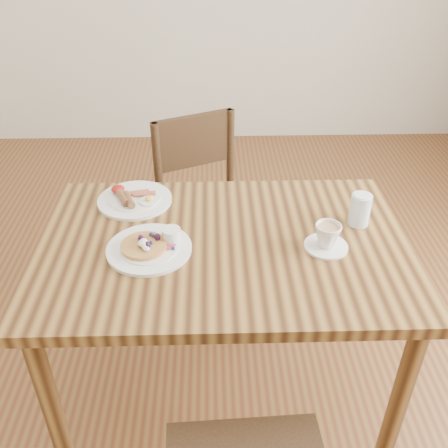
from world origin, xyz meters
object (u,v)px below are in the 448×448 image
at_px(dining_table, 224,266).
at_px(breakfast_plate, 134,199).
at_px(pancake_plate, 151,246).
at_px(teacup_saucer, 327,238).
at_px(water_glass, 360,210).
at_px(chair_far, 207,206).

bearing_deg(dining_table, breakfast_plate, 141.25).
xyz_separation_m(dining_table, pancake_plate, (-0.23, -0.04, 0.11)).
height_order(teacup_saucer, water_glass, water_glass).
relative_size(chair_far, teacup_saucer, 6.29).
height_order(chair_far, pancake_plate, chair_far).
relative_size(teacup_saucer, water_glass, 1.27).
relative_size(dining_table, pancake_plate, 4.44).
bearing_deg(breakfast_plate, water_glass, -11.88).
relative_size(dining_table, water_glass, 10.85).
bearing_deg(pancake_plate, dining_table, 8.75).
bearing_deg(teacup_saucer, water_glass, 44.31).
relative_size(breakfast_plate, teacup_saucer, 1.93).
bearing_deg(dining_table, pancake_plate, -171.25).
bearing_deg(pancake_plate, chair_far, 75.48).
distance_m(chair_far, water_glass, 0.81).
relative_size(breakfast_plate, water_glass, 2.44).
bearing_deg(dining_table, chair_far, 95.46).
distance_m(dining_table, teacup_saucer, 0.35).
relative_size(chair_far, pancake_plate, 3.26).
distance_m(dining_table, pancake_plate, 0.26).
relative_size(chair_far, water_glass, 7.96).
bearing_deg(teacup_saucer, dining_table, 173.31).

